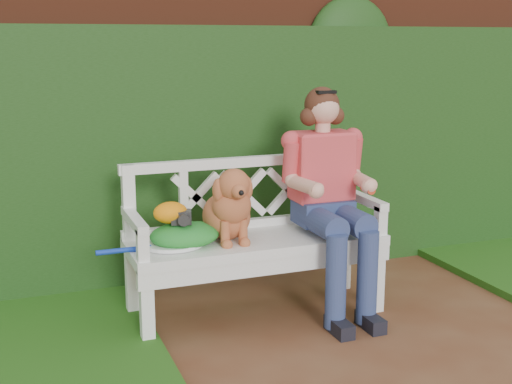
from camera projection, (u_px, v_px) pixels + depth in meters
name	position (u px, v px, depth m)	size (l,w,h in m)	color
ground	(411.00, 372.00, 3.39)	(60.00, 60.00, 0.00)	#5A2C18
brick_wall	(270.00, 113.00, 4.89)	(10.00, 0.30, 2.20)	#612A17
ivy_hedge	(281.00, 152.00, 4.74)	(10.00, 0.18, 1.70)	#204718
garden_bench	(256.00, 276.00, 4.06)	(1.58, 0.60, 0.48)	white
seated_woman	(324.00, 204.00, 4.10)	(0.54, 0.72, 1.29)	#FF605D
dog	(228.00, 203.00, 3.90)	(0.30, 0.40, 0.44)	#975427
tennis_racket	(169.00, 245.00, 3.79)	(0.62, 0.26, 0.03)	silver
green_bag	(185.00, 234.00, 3.82)	(0.39, 0.30, 0.13)	#257A28
camera_item	(181.00, 217.00, 3.78)	(0.11, 0.08, 0.07)	#242424
baseball_glove	(170.00, 213.00, 3.78)	(0.19, 0.14, 0.12)	orange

